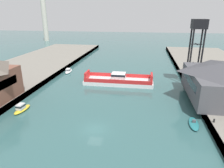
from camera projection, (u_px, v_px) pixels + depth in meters
ground_plane at (95, 129)px, 35.75m from camera, size 400.00×400.00×0.00m
quay_left at (0, 81)px, 59.32m from camera, size 28.00×140.00×1.38m
chain_ferry at (119, 80)px, 58.67m from camera, size 19.88×6.51×3.30m
moored_boat_near_left at (68, 71)px, 70.55m from camera, size 2.71×6.32×1.32m
moored_boat_near_right at (22, 108)px, 42.27m from camera, size 1.96×4.92×1.67m
moored_boat_mid_left at (194, 124)px, 37.01m from camera, size 2.12×5.16×1.04m
crane_tower at (198, 32)px, 53.15m from camera, size 3.68×3.68×16.69m
bollard_right_mid at (214, 120)px, 35.18m from camera, size 0.32×0.32×0.71m
bollard_left_aft at (20, 93)px, 47.48m from camera, size 0.32×0.32×0.71m
bollard_right_aft at (204, 104)px, 41.60m from camera, size 0.32×0.32×0.71m
smokestack_distant_a at (44, 17)px, 146.32m from camera, size 3.82×3.82×32.72m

